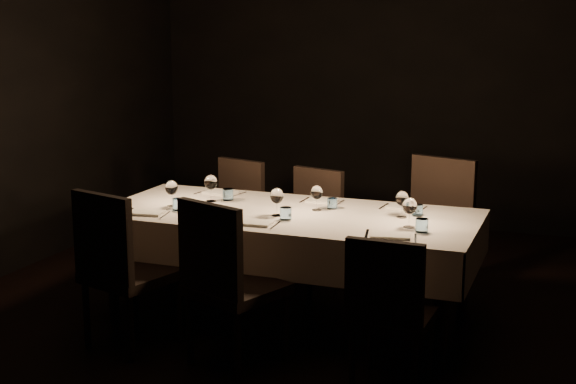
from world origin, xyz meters
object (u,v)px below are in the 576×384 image
at_px(chair_near_left, 120,264).
at_px(chair_near_center, 226,277).
at_px(chair_near_right, 389,306).
at_px(dining_table, 288,223).
at_px(chair_far_right, 433,225).
at_px(chair_far_center, 310,223).
at_px(chair_far_left, 233,213).

bearing_deg(chair_near_left, chair_near_center, -164.32).
relative_size(chair_near_left, chair_near_right, 1.14).
xyz_separation_m(dining_table, chair_far_right, (0.84, 0.74, -0.12)).
bearing_deg(chair_near_center, chair_near_left, 20.34).
relative_size(dining_table, chair_far_center, 2.76).
relative_size(dining_table, chair_near_right, 2.83).
bearing_deg(dining_table, chair_far_left, 134.41).
bearing_deg(chair_far_left, chair_near_right, -27.42).
xyz_separation_m(chair_far_left, chair_far_center, (0.67, -0.05, -0.01)).
height_order(dining_table, chair_near_center, chair_near_center).
height_order(chair_near_left, chair_far_right, chair_far_right).
relative_size(chair_near_left, chair_near_center, 1.00).
bearing_deg(chair_far_center, chair_far_right, 16.16).
bearing_deg(chair_near_right, chair_near_left, 2.01).
bearing_deg(chair_far_left, chair_far_right, 15.08).
distance_m(dining_table, chair_near_right, 1.24).
height_order(chair_near_left, chair_far_center, chair_near_left).
bearing_deg(chair_far_center, chair_far_left, -168.25).
distance_m(chair_near_right, chair_far_right, 1.58).
bearing_deg(chair_far_left, chair_near_left, -74.21).
xyz_separation_m(chair_near_left, chair_near_right, (1.69, -0.01, -0.06)).
distance_m(dining_table, chair_far_right, 1.13).
bearing_deg(chair_near_right, chair_far_left, -41.89).
bearing_deg(chair_far_left, chair_near_center, -49.95).
relative_size(dining_table, chair_near_left, 2.49).
bearing_deg(dining_table, chair_near_left, -133.93).
height_order(chair_near_center, chair_far_right, chair_far_right).
xyz_separation_m(chair_near_center, chair_far_center, (-0.02, 1.57, -0.05)).
distance_m(chair_near_right, chair_far_center, 1.86).
xyz_separation_m(dining_table, chair_far_center, (-0.09, 0.74, -0.18)).
height_order(chair_near_right, chair_far_center, chair_far_center).
distance_m(dining_table, chair_far_center, 0.76).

